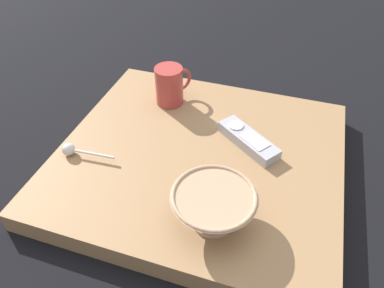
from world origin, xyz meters
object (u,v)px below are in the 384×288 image
cereal_bowl (213,206)px  tv_remote_near (248,140)px  teaspoon (72,150)px  coffee_mug (170,85)px

cereal_bowl → tv_remote_near: size_ratio=0.98×
cereal_bowl → teaspoon: 0.35m
cereal_bowl → coffee_mug: bearing=32.0°
cereal_bowl → tv_remote_near: bearing=-4.9°
cereal_bowl → teaspoon: cereal_bowl is taller
coffee_mug → teaspoon: bearing=152.4°
coffee_mug → teaspoon: 0.29m
coffee_mug → teaspoon: (-0.26, 0.13, -0.04)m
cereal_bowl → coffee_mug: size_ratio=1.55×
cereal_bowl → teaspoon: bearing=77.8°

